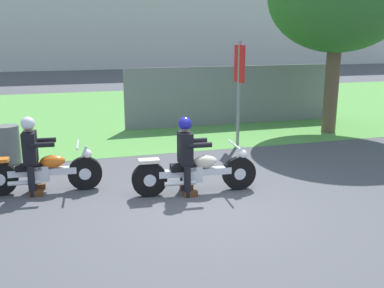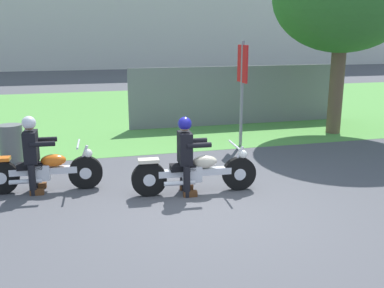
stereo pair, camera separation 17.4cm
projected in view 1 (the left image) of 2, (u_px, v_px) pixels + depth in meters
The scene contains 9 objects.
ground at pixel (207, 208), 7.23m from camera, with size 120.00×120.00×0.00m, color #4C4C51.
grass_verge at pixel (126, 112), 16.01m from camera, with size 60.00×12.00×0.01m, color #549342.
motorcycle_lead at pixel (196, 172), 7.83m from camera, with size 2.25×0.66×0.86m.
rider_lead at pixel (186, 150), 7.69m from camera, with size 0.57×0.48×1.39m.
motorcycle_follow at pixel (43, 172), 7.85m from camera, with size 2.07×0.66×0.86m.
rider_follow at pixel (31, 149), 7.71m from camera, with size 0.57×0.48×1.39m.
trash_can at pixel (8, 145), 9.61m from camera, with size 0.51×0.51×0.84m, color #595E5B.
sign_banner at pixel (239, 77), 10.83m from camera, with size 0.08×0.60×2.60m.
fence_segment at pixel (237, 95), 13.70m from camera, with size 7.00×0.06×1.80m, color slate.
Camera 1 is at (-2.14, -6.42, 2.78)m, focal length 41.32 mm.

